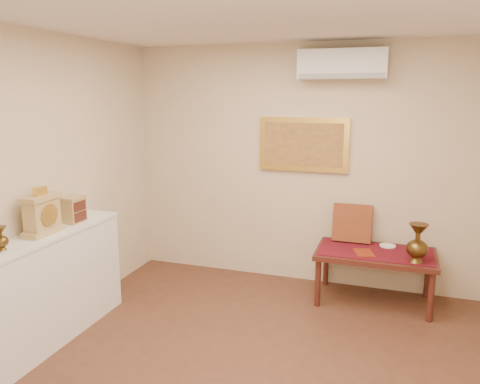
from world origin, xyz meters
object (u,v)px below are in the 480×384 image
at_px(brass_urn_tall, 418,239).
at_px(low_table, 375,258).
at_px(mantel_clock, 42,214).
at_px(display_ledge, 35,295).
at_px(wooden_chest, 73,209).

relative_size(brass_urn_tall, low_table, 0.38).
xyz_separation_m(mantel_clock, low_table, (2.67, 1.72, -0.67)).
height_order(display_ledge, low_table, display_ledge).
height_order(mantel_clock, wooden_chest, mantel_clock).
xyz_separation_m(brass_urn_tall, low_table, (-0.39, 0.20, -0.30)).
bearing_deg(wooden_chest, low_table, 26.20).
distance_m(brass_urn_tall, wooden_chest, 3.27).
distance_m(mantel_clock, wooden_chest, 0.40).
xyz_separation_m(mantel_clock, wooden_chest, (-0.00, 0.40, -0.05)).
bearing_deg(mantel_clock, brass_urn_tall, 26.38).
xyz_separation_m(display_ledge, wooden_chest, (0.00, 0.56, 0.61)).
height_order(brass_urn_tall, mantel_clock, mantel_clock).
distance_m(brass_urn_tall, mantel_clock, 3.43).
bearing_deg(wooden_chest, mantel_clock, -89.74).
height_order(brass_urn_tall, display_ledge, brass_urn_tall).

